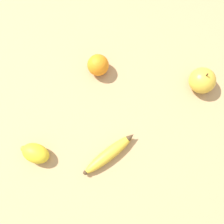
# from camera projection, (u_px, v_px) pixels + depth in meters

# --- Properties ---
(ground_plane) EXTENTS (3.00, 3.00, 0.00)m
(ground_plane) POSITION_uv_depth(u_px,v_px,m) (140.00, 136.00, 0.80)
(ground_plane) COLOR tan
(banana) EXTENTS (0.18, 0.10, 0.04)m
(banana) POSITION_uv_depth(u_px,v_px,m) (109.00, 154.00, 0.77)
(banana) COLOR gold
(banana) RESTS_ON ground_plane
(orange) EXTENTS (0.07, 0.07, 0.07)m
(orange) POSITION_uv_depth(u_px,v_px,m) (98.00, 65.00, 0.83)
(orange) COLOR orange
(orange) RESTS_ON ground_plane
(apple) EXTENTS (0.08, 0.08, 0.09)m
(apple) POSITION_uv_depth(u_px,v_px,m) (202.00, 80.00, 0.81)
(apple) COLOR gold
(apple) RESTS_ON ground_plane
(lemon) EXTENTS (0.07, 0.09, 0.06)m
(lemon) POSITION_uv_depth(u_px,v_px,m) (35.00, 153.00, 0.76)
(lemon) COLOR yellow
(lemon) RESTS_ON ground_plane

